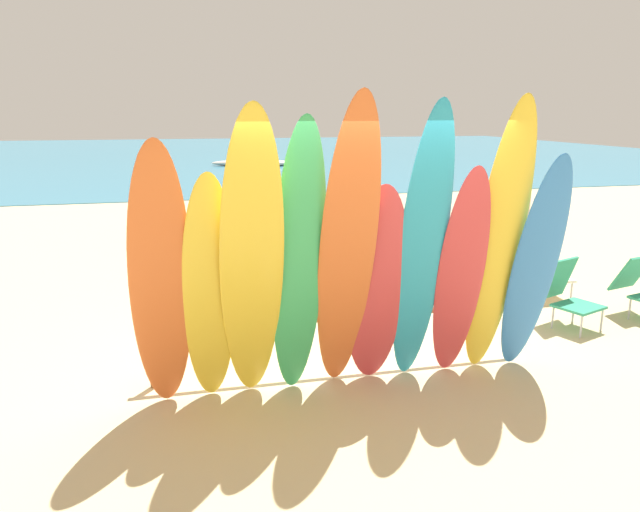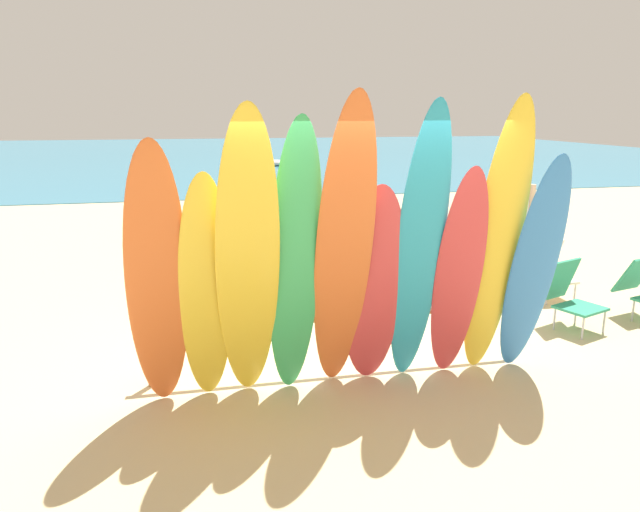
{
  "view_description": "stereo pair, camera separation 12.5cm",
  "coord_description": "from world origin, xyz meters",
  "px_view_note": "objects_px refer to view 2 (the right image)",
  "views": [
    {
      "loc": [
        -1.57,
        -5.47,
        2.58
      ],
      "look_at": [
        0.0,
        1.09,
        0.93
      ],
      "focal_mm": 33.4,
      "sensor_mm": 36.0,
      "label": 1
    },
    {
      "loc": [
        -1.44,
        -5.49,
        2.58
      ],
      "look_at": [
        0.0,
        1.09,
        0.93
      ],
      "focal_mm": 33.4,
      "sensor_mm": 36.0,
      "label": 2
    }
  ],
  "objects_px": {
    "beachgoer_near_rack": "(426,215)",
    "surfboard_orange_4": "(344,252)",
    "beachgoer_strolling": "(512,216)",
    "distant_boat": "(263,163)",
    "surfboard_yellow_2": "(248,264)",
    "surfboard_red_5": "(374,287)",
    "surfboard_rack": "(343,324)",
    "surfboard_yellow_8": "(497,244)",
    "surfboard_blue_9": "(534,268)",
    "surfboard_teal_6": "(419,250)",
    "surfboard_yellow_1": "(206,292)",
    "surfboard_orange_0": "(157,281)",
    "beach_chair_striped": "(569,293)",
    "beachgoer_midbeach": "(253,187)",
    "surfboard_green_3": "(295,264)",
    "beach_chair_blue": "(548,267)",
    "surfboard_red_7": "(458,276)"
  },
  "relations": [
    {
      "from": "beachgoer_near_rack",
      "to": "surfboard_orange_4",
      "type": "bearing_deg",
      "value": 37.23
    },
    {
      "from": "beachgoer_strolling",
      "to": "distant_boat",
      "type": "bearing_deg",
      "value": 112.98
    },
    {
      "from": "surfboard_yellow_2",
      "to": "surfboard_red_5",
      "type": "distance_m",
      "value": 1.24
    },
    {
      "from": "surfboard_rack",
      "to": "surfboard_red_5",
      "type": "relative_size",
      "value": 1.94
    },
    {
      "from": "surfboard_yellow_8",
      "to": "beachgoer_strolling",
      "type": "xyz_separation_m",
      "value": [
        2.05,
        3.26,
        -0.37
      ]
    },
    {
      "from": "surfboard_blue_9",
      "to": "surfboard_teal_6",
      "type": "bearing_deg",
      "value": 178.39
    },
    {
      "from": "surfboard_rack",
      "to": "beachgoer_near_rack",
      "type": "height_order",
      "value": "beachgoer_near_rack"
    },
    {
      "from": "surfboard_rack",
      "to": "surfboard_yellow_1",
      "type": "distance_m",
      "value": 1.56
    },
    {
      "from": "surfboard_orange_0",
      "to": "beachgoer_strolling",
      "type": "relative_size",
      "value": 1.41
    },
    {
      "from": "beach_chair_striped",
      "to": "surfboard_yellow_2",
      "type": "bearing_deg",
      "value": 176.49
    },
    {
      "from": "surfboard_teal_6",
      "to": "beachgoer_midbeach",
      "type": "xyz_separation_m",
      "value": [
        -0.69,
        7.76,
        -0.37
      ]
    },
    {
      "from": "beachgoer_midbeach",
      "to": "surfboard_orange_0",
      "type": "bearing_deg",
      "value": 103.66
    },
    {
      "from": "surfboard_orange_0",
      "to": "surfboard_orange_4",
      "type": "relative_size",
      "value": 0.85
    },
    {
      "from": "beachgoer_strolling",
      "to": "surfboard_rack",
      "type": "bearing_deg",
      "value": -122.13
    },
    {
      "from": "beachgoer_near_rack",
      "to": "surfboard_yellow_8",
      "type": "bearing_deg",
      "value": 54.91
    },
    {
      "from": "surfboard_green_3",
      "to": "beachgoer_strolling",
      "type": "distance_m",
      "value": 5.15
    },
    {
      "from": "surfboard_rack",
      "to": "beach_chair_blue",
      "type": "xyz_separation_m",
      "value": [
        3.44,
        1.75,
        -0.05
      ]
    },
    {
      "from": "surfboard_green_3",
      "to": "surfboard_yellow_8",
      "type": "xyz_separation_m",
      "value": [
        1.92,
        0.01,
        0.08
      ]
    },
    {
      "from": "surfboard_red_7",
      "to": "surfboard_teal_6",
      "type": "bearing_deg",
      "value": -172.1
    },
    {
      "from": "beachgoer_near_rack",
      "to": "surfboard_rack",
      "type": "bearing_deg",
      "value": 34.75
    },
    {
      "from": "surfboard_teal_6",
      "to": "distant_boat",
      "type": "height_order",
      "value": "surfboard_teal_6"
    },
    {
      "from": "surfboard_rack",
      "to": "surfboard_orange_0",
      "type": "distance_m",
      "value": 1.97
    },
    {
      "from": "surfboard_orange_0",
      "to": "surfboard_yellow_1",
      "type": "height_order",
      "value": "surfboard_orange_0"
    },
    {
      "from": "surfboard_teal_6",
      "to": "beach_chair_blue",
      "type": "height_order",
      "value": "surfboard_teal_6"
    },
    {
      "from": "surfboard_teal_6",
      "to": "surfboard_rack",
      "type": "bearing_deg",
      "value": 134.47
    },
    {
      "from": "surfboard_yellow_1",
      "to": "beach_chair_striped",
      "type": "distance_m",
      "value": 4.5
    },
    {
      "from": "surfboard_blue_9",
      "to": "beach_chair_blue",
      "type": "distance_m",
      "value": 2.97
    },
    {
      "from": "beachgoer_midbeach",
      "to": "beach_chair_blue",
      "type": "relative_size",
      "value": 2.1
    },
    {
      "from": "surfboard_yellow_8",
      "to": "beachgoer_near_rack",
      "type": "relative_size",
      "value": 1.73
    },
    {
      "from": "surfboard_red_7",
      "to": "beach_chair_blue",
      "type": "bearing_deg",
      "value": 47.34
    },
    {
      "from": "beachgoer_midbeach",
      "to": "surfboard_red_7",
      "type": "bearing_deg",
      "value": 123.6
    },
    {
      "from": "surfboard_orange_4",
      "to": "surfboard_yellow_8",
      "type": "distance_m",
      "value": 1.49
    },
    {
      "from": "surfboard_yellow_1",
      "to": "beachgoer_strolling",
      "type": "height_order",
      "value": "surfboard_yellow_1"
    },
    {
      "from": "surfboard_orange_0",
      "to": "surfboard_teal_6",
      "type": "relative_size",
      "value": 0.89
    },
    {
      "from": "surfboard_blue_9",
      "to": "beach_chair_striped",
      "type": "distance_m",
      "value": 1.82
    },
    {
      "from": "distant_boat",
      "to": "surfboard_red_7",
      "type": "bearing_deg",
      "value": -92.54
    },
    {
      "from": "surfboard_red_5",
      "to": "beachgoer_near_rack",
      "type": "xyz_separation_m",
      "value": [
        2.11,
        3.91,
        -0.06
      ]
    },
    {
      "from": "surfboard_orange_0",
      "to": "surfboard_yellow_2",
      "type": "relative_size",
      "value": 0.88
    },
    {
      "from": "surfboard_green_3",
      "to": "beachgoer_near_rack",
      "type": "bearing_deg",
      "value": 50.2
    },
    {
      "from": "surfboard_red_5",
      "to": "distant_boat",
      "type": "distance_m",
      "value": 23.6
    },
    {
      "from": "surfboard_green_3",
      "to": "distant_boat",
      "type": "distance_m",
      "value": 23.79
    },
    {
      "from": "beach_chair_blue",
      "to": "beach_chair_striped",
      "type": "bearing_deg",
      "value": -110.71
    },
    {
      "from": "surfboard_green_3",
      "to": "distant_boat",
      "type": "height_order",
      "value": "surfboard_green_3"
    },
    {
      "from": "surfboard_orange_4",
      "to": "beachgoer_midbeach",
      "type": "distance_m",
      "value": 7.83
    },
    {
      "from": "beach_chair_striped",
      "to": "surfboard_orange_4",
      "type": "bearing_deg",
      "value": -179.96
    },
    {
      "from": "distant_boat",
      "to": "surfboard_orange_4",
      "type": "bearing_deg",
      "value": -95.27
    },
    {
      "from": "surfboard_teal_6",
      "to": "distant_boat",
      "type": "distance_m",
      "value": 23.68
    },
    {
      "from": "surfboard_green_3",
      "to": "beach_chair_striped",
      "type": "height_order",
      "value": "surfboard_green_3"
    },
    {
      "from": "surfboard_rack",
      "to": "surfboard_yellow_2",
      "type": "xyz_separation_m",
      "value": [
        -1.0,
        -0.66,
        0.85
      ]
    },
    {
      "from": "surfboard_orange_0",
      "to": "beach_chair_striped",
      "type": "xyz_separation_m",
      "value": [
        4.72,
        1.11,
        -0.76
      ]
    }
  ]
}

